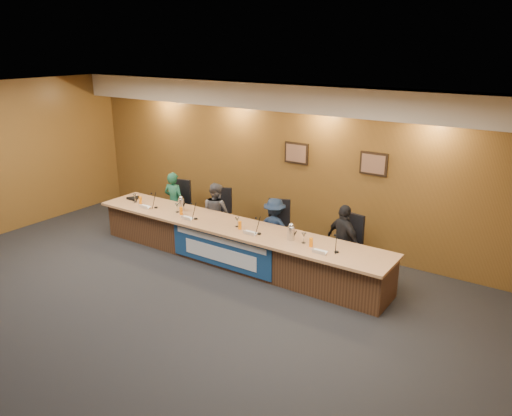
{
  "coord_description": "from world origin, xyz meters",
  "views": [
    {
      "loc": [
        5.18,
        -4.48,
        3.95
      ],
      "look_at": [
        0.48,
        2.43,
        1.15
      ],
      "focal_mm": 35.0,
      "sensor_mm": 36.0,
      "label": 1
    }
  ],
  "objects_px": {
    "office_chair_a": "(178,208)",
    "office_chair_d": "(345,248)",
    "dais_body": "(234,244)",
    "carafe_left": "(181,205)",
    "carafe_right": "(291,233)",
    "panelist_a": "(174,202)",
    "office_chair_b": "(219,218)",
    "panelist_c": "(274,228)",
    "banner": "(220,250)",
    "office_chair_c": "(277,232)",
    "panelist_b": "(216,213)",
    "panelist_d": "(343,241)",
    "speakerphone": "(134,198)"
  },
  "relations": [
    {
      "from": "panelist_c",
      "to": "carafe_right",
      "type": "bearing_deg",
      "value": 129.32
    },
    {
      "from": "office_chair_b",
      "to": "office_chair_d",
      "type": "xyz_separation_m",
      "value": [
        2.82,
        0.0,
        0.0
      ]
    },
    {
      "from": "panelist_b",
      "to": "panelist_d",
      "type": "xyz_separation_m",
      "value": [
        2.82,
        0.0,
        0.03
      ]
    },
    {
      "from": "office_chair_a",
      "to": "panelist_c",
      "type": "bearing_deg",
      "value": -14.32
    },
    {
      "from": "office_chair_a",
      "to": "office_chair_c",
      "type": "distance_m",
      "value": 2.56
    },
    {
      "from": "office_chair_a",
      "to": "carafe_right",
      "type": "relative_size",
      "value": 2.06
    },
    {
      "from": "office_chair_c",
      "to": "carafe_left",
      "type": "bearing_deg",
      "value": 177.91
    },
    {
      "from": "carafe_left",
      "to": "carafe_right",
      "type": "height_order",
      "value": "carafe_left"
    },
    {
      "from": "panelist_a",
      "to": "speakerphone",
      "type": "xyz_separation_m",
      "value": [
        -0.61,
        -0.59,
        0.12
      ]
    },
    {
      "from": "panelist_a",
      "to": "office_chair_a",
      "type": "bearing_deg",
      "value": -98.35
    },
    {
      "from": "panelist_a",
      "to": "office_chair_a",
      "type": "height_order",
      "value": "panelist_a"
    },
    {
      "from": "dais_body",
      "to": "panelist_c",
      "type": "bearing_deg",
      "value": 50.06
    },
    {
      "from": "panelist_a",
      "to": "panelist_d",
      "type": "xyz_separation_m",
      "value": [
        3.98,
        0.0,
        0.0
      ]
    },
    {
      "from": "office_chair_d",
      "to": "panelist_b",
      "type": "bearing_deg",
      "value": -168.25
    },
    {
      "from": "panelist_d",
      "to": "office_chair_b",
      "type": "relative_size",
      "value": 2.73
    },
    {
      "from": "carafe_left",
      "to": "carafe_right",
      "type": "bearing_deg",
      "value": -2.21
    },
    {
      "from": "office_chair_b",
      "to": "carafe_left",
      "type": "height_order",
      "value": "carafe_left"
    },
    {
      "from": "panelist_c",
      "to": "carafe_left",
      "type": "distance_m",
      "value": 1.93
    },
    {
      "from": "panelist_c",
      "to": "office_chair_d",
      "type": "distance_m",
      "value": 1.42
    },
    {
      "from": "office_chair_a",
      "to": "office_chair_d",
      "type": "bearing_deg",
      "value": -12.08
    },
    {
      "from": "dais_body",
      "to": "carafe_right",
      "type": "height_order",
      "value": "carafe_right"
    },
    {
      "from": "dais_body",
      "to": "panelist_c",
      "type": "distance_m",
      "value": 0.83
    },
    {
      "from": "office_chair_d",
      "to": "speakerphone",
      "type": "height_order",
      "value": "speakerphone"
    },
    {
      "from": "panelist_d",
      "to": "office_chair_b",
      "type": "xyz_separation_m",
      "value": [
        -2.82,
        0.1,
        -0.18
      ]
    },
    {
      "from": "office_chair_d",
      "to": "carafe_right",
      "type": "xyz_separation_m",
      "value": [
        -0.66,
        -0.77,
        0.39
      ]
    },
    {
      "from": "office_chair_c",
      "to": "carafe_left",
      "type": "height_order",
      "value": "carafe_left"
    },
    {
      "from": "banner",
      "to": "office_chair_d",
      "type": "distance_m",
      "value": 2.23
    },
    {
      "from": "dais_body",
      "to": "panelist_a",
      "type": "relative_size",
      "value": 4.6
    },
    {
      "from": "panelist_b",
      "to": "panelist_c",
      "type": "bearing_deg",
      "value": -173.27
    },
    {
      "from": "dais_body",
      "to": "panelist_d",
      "type": "xyz_separation_m",
      "value": [
        1.92,
        0.61,
        0.31
      ]
    },
    {
      "from": "panelist_d",
      "to": "carafe_left",
      "type": "height_order",
      "value": "panelist_d"
    },
    {
      "from": "banner",
      "to": "panelist_c",
      "type": "bearing_deg",
      "value": 63.54
    },
    {
      "from": "panelist_d",
      "to": "carafe_left",
      "type": "distance_m",
      "value": 3.29
    },
    {
      "from": "office_chair_c",
      "to": "speakerphone",
      "type": "bearing_deg",
      "value": 170.17
    },
    {
      "from": "office_chair_b",
      "to": "carafe_right",
      "type": "height_order",
      "value": "carafe_right"
    },
    {
      "from": "panelist_b",
      "to": "carafe_left",
      "type": "height_order",
      "value": "panelist_b"
    },
    {
      "from": "dais_body",
      "to": "carafe_left",
      "type": "height_order",
      "value": "carafe_left"
    },
    {
      "from": "panelist_c",
      "to": "carafe_left",
      "type": "xyz_separation_m",
      "value": [
        -1.83,
        -0.57,
        0.28
      ]
    },
    {
      "from": "panelist_b",
      "to": "office_chair_d",
      "type": "bearing_deg",
      "value": -171.24
    },
    {
      "from": "panelist_b",
      "to": "office_chair_a",
      "type": "height_order",
      "value": "panelist_b"
    },
    {
      "from": "banner",
      "to": "panelist_b",
      "type": "height_order",
      "value": "panelist_b"
    },
    {
      "from": "banner",
      "to": "office_chair_d",
      "type": "xyz_separation_m",
      "value": [
        1.92,
        1.12,
        0.1
      ]
    },
    {
      "from": "panelist_a",
      "to": "office_chair_a",
      "type": "xyz_separation_m",
      "value": [
        0.0,
        0.1,
        -0.17
      ]
    },
    {
      "from": "panelist_c",
      "to": "office_chair_d",
      "type": "relative_size",
      "value": 2.45
    },
    {
      "from": "office_chair_a",
      "to": "office_chair_d",
      "type": "relative_size",
      "value": 1.0
    },
    {
      "from": "dais_body",
      "to": "panelist_d",
      "type": "distance_m",
      "value": 2.04
    },
    {
      "from": "carafe_right",
      "to": "panelist_c",
      "type": "bearing_deg",
      "value": 138.36
    },
    {
      "from": "office_chair_a",
      "to": "carafe_right",
      "type": "xyz_separation_m",
      "value": [
        3.31,
        -0.77,
        0.39
      ]
    },
    {
      "from": "dais_body",
      "to": "panelist_a",
      "type": "xyz_separation_m",
      "value": [
        -2.05,
        0.61,
        0.3
      ]
    },
    {
      "from": "office_chair_c",
      "to": "carafe_right",
      "type": "height_order",
      "value": "carafe_right"
    }
  ]
}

